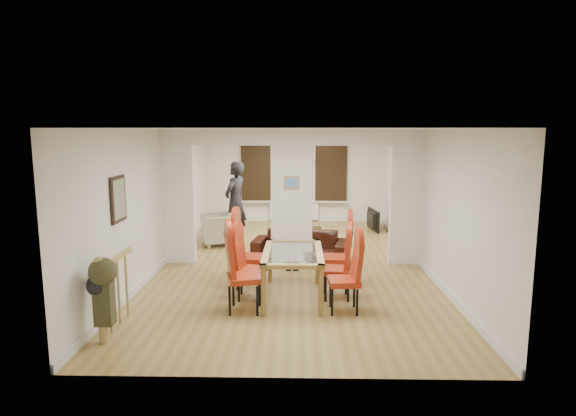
{
  "coord_description": "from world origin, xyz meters",
  "views": [
    {
      "loc": [
        0.13,
        -9.21,
        2.57
      ],
      "look_at": [
        -0.08,
        0.6,
        1.0
      ],
      "focal_mm": 30.0,
      "sensor_mm": 36.0,
      "label": 1
    }
  ],
  "objects_px": {
    "television": "(370,220)",
    "bowl": "(295,227)",
    "dining_chair_ra": "(344,275)",
    "dining_chair_rb": "(336,265)",
    "dining_chair_lc": "(250,253)",
    "person": "(235,202)",
    "dining_chair_rc": "(336,253)",
    "coffee_table": "(300,233)",
    "dining_table": "(293,274)",
    "dining_chair_la": "(245,272)",
    "dining_chair_lb": "(251,265)",
    "bottle": "(306,222)",
    "sofa": "(300,245)",
    "armchair": "(219,229)"
  },
  "relations": [
    {
      "from": "dining_chair_la",
      "to": "dining_chair_ra",
      "type": "xyz_separation_m",
      "value": [
        1.42,
        0.0,
        -0.05
      ]
    },
    {
      "from": "dining_chair_lc",
      "to": "bowl",
      "type": "relative_size",
      "value": 6.0
    },
    {
      "from": "person",
      "to": "dining_chair_lb",
      "type": "bearing_deg",
      "value": 33.97
    },
    {
      "from": "dining_chair_ra",
      "to": "television",
      "type": "xyz_separation_m",
      "value": [
        1.22,
        5.81,
        -0.26
      ]
    },
    {
      "from": "dining_chair_rc",
      "to": "dining_chair_lc",
      "type": "bearing_deg",
      "value": -175.51
    },
    {
      "from": "dining_chair_lc",
      "to": "person",
      "type": "height_order",
      "value": "person"
    },
    {
      "from": "dining_chair_la",
      "to": "dining_chair_rb",
      "type": "xyz_separation_m",
      "value": [
        1.36,
        0.57,
        -0.06
      ]
    },
    {
      "from": "dining_chair_la",
      "to": "bowl",
      "type": "bearing_deg",
      "value": 67.0
    },
    {
      "from": "dining_chair_rc",
      "to": "bottle",
      "type": "distance_m",
      "value": 3.82
    },
    {
      "from": "armchair",
      "to": "bowl",
      "type": "relative_size",
      "value": 4.04
    },
    {
      "from": "dining_table",
      "to": "sofa",
      "type": "distance_m",
      "value": 2.34
    },
    {
      "from": "dining_table",
      "to": "dining_chair_la",
      "type": "relative_size",
      "value": 1.37
    },
    {
      "from": "dining_chair_ra",
      "to": "dining_chair_rb",
      "type": "distance_m",
      "value": 0.58
    },
    {
      "from": "television",
      "to": "bowl",
      "type": "height_order",
      "value": "television"
    },
    {
      "from": "dining_chair_rc",
      "to": "person",
      "type": "relative_size",
      "value": 0.61
    },
    {
      "from": "dining_table",
      "to": "dining_chair_lc",
      "type": "xyz_separation_m",
      "value": [
        -0.72,
        0.53,
        0.21
      ]
    },
    {
      "from": "dining_chair_lc",
      "to": "armchair",
      "type": "distance_m",
      "value": 3.21
    },
    {
      "from": "bowl",
      "to": "sofa",
      "type": "bearing_deg",
      "value": -86.6
    },
    {
      "from": "person",
      "to": "dining_chair_rc",
      "type": "bearing_deg",
      "value": 55.49
    },
    {
      "from": "dining_chair_rb",
      "to": "coffee_table",
      "type": "distance_m",
      "value": 4.3
    },
    {
      "from": "dining_chair_lc",
      "to": "person",
      "type": "bearing_deg",
      "value": 107.05
    },
    {
      "from": "dining_chair_rc",
      "to": "coffee_table",
      "type": "xyz_separation_m",
      "value": [
        -0.6,
        3.68,
        -0.45
      ]
    },
    {
      "from": "bowl",
      "to": "dining_chair_rb",
      "type": "bearing_deg",
      "value": -81.1
    },
    {
      "from": "dining_chair_lc",
      "to": "sofa",
      "type": "xyz_separation_m",
      "value": [
        0.84,
        1.81,
        -0.31
      ]
    },
    {
      "from": "armchair",
      "to": "dining_chair_rb",
      "type": "bearing_deg",
      "value": 16.05
    },
    {
      "from": "dining_chair_lb",
      "to": "bowl",
      "type": "bearing_deg",
      "value": 93.92
    },
    {
      "from": "sofa",
      "to": "dining_chair_rb",
      "type": "bearing_deg",
      "value": -67.53
    },
    {
      "from": "dining_chair_ra",
      "to": "coffee_table",
      "type": "distance_m",
      "value": 4.87
    },
    {
      "from": "dining_chair_lc",
      "to": "dining_chair_rc",
      "type": "xyz_separation_m",
      "value": [
        1.43,
        0.05,
        -0.02
      ]
    },
    {
      "from": "dining_chair_rc",
      "to": "armchair",
      "type": "xyz_separation_m",
      "value": [
        -2.44,
        2.98,
        -0.21
      ]
    },
    {
      "from": "coffee_table",
      "to": "bottle",
      "type": "distance_m",
      "value": 0.33
    },
    {
      "from": "dining_chair_ra",
      "to": "armchair",
      "type": "height_order",
      "value": "dining_chair_ra"
    },
    {
      "from": "dining_chair_la",
      "to": "armchair",
      "type": "bearing_deg",
      "value": 89.43
    },
    {
      "from": "television",
      "to": "bottle",
      "type": "bearing_deg",
      "value": 109.76
    },
    {
      "from": "armchair",
      "to": "coffee_table",
      "type": "xyz_separation_m",
      "value": [
        1.84,
        0.7,
        -0.24
      ]
    },
    {
      "from": "sofa",
      "to": "television",
      "type": "bearing_deg",
      "value": 67.09
    },
    {
      "from": "dining_chair_la",
      "to": "armchair",
      "type": "distance_m",
      "value": 4.25
    },
    {
      "from": "dining_chair_lc",
      "to": "dining_chair_la",
      "type": "bearing_deg",
      "value": -82.6
    },
    {
      "from": "dining_table",
      "to": "armchair",
      "type": "bearing_deg",
      "value": 115.9
    },
    {
      "from": "dining_chair_rb",
      "to": "dining_chair_rc",
      "type": "bearing_deg",
      "value": 94.56
    },
    {
      "from": "dining_chair_ra",
      "to": "bottle",
      "type": "relative_size",
      "value": 3.82
    },
    {
      "from": "dining_chair_lc",
      "to": "armchair",
      "type": "relative_size",
      "value": 1.49
    },
    {
      "from": "dining_table",
      "to": "dining_chair_lb",
      "type": "bearing_deg",
      "value": -177.95
    },
    {
      "from": "dining_chair_ra",
      "to": "television",
      "type": "distance_m",
      "value": 5.94
    },
    {
      "from": "dining_chair_la",
      "to": "dining_chair_rc",
      "type": "height_order",
      "value": "dining_chair_la"
    },
    {
      "from": "dining_chair_rb",
      "to": "bottle",
      "type": "relative_size",
      "value": 3.75
    },
    {
      "from": "dining_chair_lb",
      "to": "bottle",
      "type": "distance_m",
      "value": 4.49
    },
    {
      "from": "dining_chair_la",
      "to": "television",
      "type": "relative_size",
      "value": 1.22
    },
    {
      "from": "coffee_table",
      "to": "armchair",
      "type": "bearing_deg",
      "value": -159.2
    },
    {
      "from": "dining_table",
      "to": "dining_chair_ra",
      "type": "relative_size",
      "value": 1.49
    }
  ]
}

